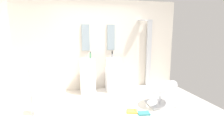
{
  "coord_description": "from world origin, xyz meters",
  "views": [
    {
      "loc": [
        -0.83,
        -3.47,
        1.67
      ],
      "look_at": [
        0.15,
        0.55,
        0.95
      ],
      "focal_mm": 28.11,
      "sensor_mm": 36.0,
      "label": 1
    }
  ],
  "objects_px": {
    "magazine_ochre": "(133,111)",
    "towel_rack": "(38,85)",
    "shower_column": "(148,52)",
    "lounge_chair": "(160,91)",
    "pedestal_sink_left": "(88,76)",
    "magazine_teal": "(144,113)",
    "soap_bottle_grey": "(112,56)",
    "soap_bottle_green": "(90,56)",
    "pedestal_sink_right": "(113,74)",
    "soap_bottle_black": "(112,54)",
    "coffee_mug": "(137,110)",
    "soap_bottle_clear": "(90,55)"
  },
  "relations": [
    {
      "from": "soap_bottle_green",
      "to": "soap_bottle_clear",
      "type": "height_order",
      "value": "soap_bottle_clear"
    },
    {
      "from": "soap_bottle_grey",
      "to": "magazine_teal",
      "type": "bearing_deg",
      "value": -82.14
    },
    {
      "from": "lounge_chair",
      "to": "towel_rack",
      "type": "height_order",
      "value": "towel_rack"
    },
    {
      "from": "coffee_mug",
      "to": "soap_bottle_green",
      "type": "relative_size",
      "value": 0.51
    },
    {
      "from": "shower_column",
      "to": "magazine_teal",
      "type": "bearing_deg",
      "value": -116.71
    },
    {
      "from": "shower_column",
      "to": "magazine_teal",
      "type": "distance_m",
      "value": 2.34
    },
    {
      "from": "soap_bottle_green",
      "to": "lounge_chair",
      "type": "bearing_deg",
      "value": -42.83
    },
    {
      "from": "shower_column",
      "to": "magazine_teal",
      "type": "relative_size",
      "value": 8.32
    },
    {
      "from": "towel_rack",
      "to": "soap_bottle_grey",
      "type": "bearing_deg",
      "value": 34.06
    },
    {
      "from": "magazine_teal",
      "to": "coffee_mug",
      "type": "xyz_separation_m",
      "value": [
        -0.09,
        0.13,
        0.03
      ]
    },
    {
      "from": "towel_rack",
      "to": "magazine_teal",
      "type": "xyz_separation_m",
      "value": [
        2.07,
        -0.5,
        -0.6
      ]
    },
    {
      "from": "shower_column",
      "to": "coffee_mug",
      "type": "bearing_deg",
      "value": -120.75
    },
    {
      "from": "coffee_mug",
      "to": "soap_bottle_clear",
      "type": "height_order",
      "value": "soap_bottle_clear"
    },
    {
      "from": "pedestal_sink_right",
      "to": "coffee_mug",
      "type": "relative_size",
      "value": 11.48
    },
    {
      "from": "pedestal_sink_right",
      "to": "soap_bottle_black",
      "type": "distance_m",
      "value": 0.57
    },
    {
      "from": "shower_column",
      "to": "soap_bottle_grey",
      "type": "bearing_deg",
      "value": -173.63
    },
    {
      "from": "towel_rack",
      "to": "magazine_teal",
      "type": "distance_m",
      "value": 2.21
    },
    {
      "from": "shower_column",
      "to": "coffee_mug",
      "type": "xyz_separation_m",
      "value": [
        -1.03,
        -1.73,
        -1.02
      ]
    },
    {
      "from": "soap_bottle_black",
      "to": "magazine_ochre",
      "type": "bearing_deg",
      "value": -87.96
    },
    {
      "from": "magazine_teal",
      "to": "soap_bottle_grey",
      "type": "distance_m",
      "value": 2.01
    },
    {
      "from": "pedestal_sink_left",
      "to": "pedestal_sink_right",
      "type": "height_order",
      "value": "same"
    },
    {
      "from": "magazine_teal",
      "to": "soap_bottle_grey",
      "type": "bearing_deg",
      "value": 106.93
    },
    {
      "from": "shower_column",
      "to": "soap_bottle_green",
      "type": "height_order",
      "value": "shower_column"
    },
    {
      "from": "lounge_chair",
      "to": "soap_bottle_grey",
      "type": "relative_size",
      "value": 8.95
    },
    {
      "from": "soap_bottle_grey",
      "to": "pedestal_sink_left",
      "type": "bearing_deg",
      "value": -171.37
    },
    {
      "from": "magazine_ochre",
      "to": "soap_bottle_grey",
      "type": "bearing_deg",
      "value": 110.21
    },
    {
      "from": "lounge_chair",
      "to": "soap_bottle_clear",
      "type": "relative_size",
      "value": 5.78
    },
    {
      "from": "pedestal_sink_left",
      "to": "shower_column",
      "type": "distance_m",
      "value": 2.02
    },
    {
      "from": "pedestal_sink_left",
      "to": "soap_bottle_clear",
      "type": "distance_m",
      "value": 0.57
    },
    {
      "from": "shower_column",
      "to": "lounge_chair",
      "type": "relative_size",
      "value": 1.86
    },
    {
      "from": "shower_column",
      "to": "lounge_chair",
      "type": "height_order",
      "value": "shower_column"
    },
    {
      "from": "magazine_ochre",
      "to": "towel_rack",
      "type": "bearing_deg",
      "value": -172.2
    },
    {
      "from": "towel_rack",
      "to": "soap_bottle_green",
      "type": "distance_m",
      "value": 1.72
    },
    {
      "from": "coffee_mug",
      "to": "soap_bottle_clear",
      "type": "xyz_separation_m",
      "value": [
        -0.79,
        1.57,
        0.99
      ]
    },
    {
      "from": "pedestal_sink_left",
      "to": "soap_bottle_clear",
      "type": "relative_size",
      "value": 5.55
    },
    {
      "from": "towel_rack",
      "to": "soap_bottle_clear",
      "type": "relative_size",
      "value": 4.98
    },
    {
      "from": "coffee_mug",
      "to": "soap_bottle_green",
      "type": "height_order",
      "value": "soap_bottle_green"
    },
    {
      "from": "lounge_chair",
      "to": "pedestal_sink_left",
      "type": "bearing_deg",
      "value": 140.1
    },
    {
      "from": "pedestal_sink_right",
      "to": "coffee_mug",
      "type": "bearing_deg",
      "value": -84.39
    },
    {
      "from": "lounge_chair",
      "to": "soap_bottle_green",
      "type": "relative_size",
      "value": 6.12
    },
    {
      "from": "magazine_ochre",
      "to": "magazine_teal",
      "type": "height_order",
      "value": "same"
    },
    {
      "from": "soap_bottle_grey",
      "to": "shower_column",
      "type": "bearing_deg",
      "value": 6.37
    },
    {
      "from": "pedestal_sink_left",
      "to": "magazine_ochre",
      "type": "relative_size",
      "value": 4.19
    },
    {
      "from": "soap_bottle_grey",
      "to": "towel_rack",
      "type": "bearing_deg",
      "value": -145.94
    },
    {
      "from": "pedestal_sink_right",
      "to": "soap_bottle_green",
      "type": "relative_size",
      "value": 5.88
    },
    {
      "from": "magazine_ochre",
      "to": "shower_column",
      "type": "bearing_deg",
      "value": 75.1
    },
    {
      "from": "towel_rack",
      "to": "soap_bottle_black",
      "type": "height_order",
      "value": "soap_bottle_black"
    },
    {
      "from": "shower_column",
      "to": "soap_bottle_green",
      "type": "bearing_deg",
      "value": -173.86
    },
    {
      "from": "pedestal_sink_right",
      "to": "coffee_mug",
      "type": "xyz_separation_m",
      "value": [
        0.15,
        -1.49,
        -0.43
      ]
    },
    {
      "from": "towel_rack",
      "to": "soap_bottle_black",
      "type": "xyz_separation_m",
      "value": [
        1.82,
        1.23,
        0.42
      ]
    }
  ]
}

